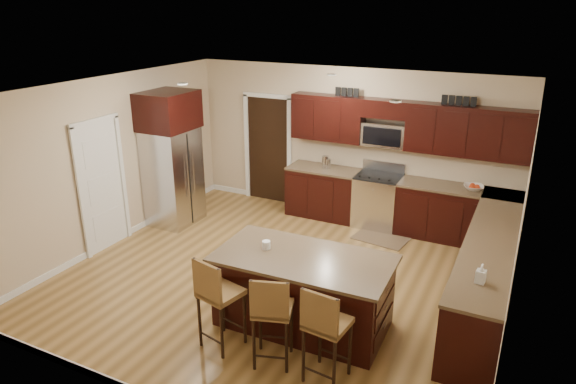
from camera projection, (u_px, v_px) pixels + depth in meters
The scene contains 23 objects.
floor at pixel (280, 278), 7.40m from camera, with size 6.00×6.00×0.00m, color olive.
ceiling at pixel (279, 90), 6.47m from camera, with size 6.00×6.00×0.00m, color silver.
wall_back at pixel (349, 143), 9.25m from camera, with size 6.00×6.00×0.00m, color #C9B391.
wall_left at pixel (112, 162), 8.18m from camera, with size 5.50×5.50×0.00m, color #C9B391.
wall_right at pixel (520, 232), 5.69m from camera, with size 5.50×5.50×0.00m, color #C9B391.
base_cabinets at pixel (437, 236), 7.67m from camera, with size 4.02×3.96×0.92m.
upper_cabinets at pixel (406, 124), 8.51m from camera, with size 4.00×0.33×0.80m.
range at pixel (378, 200), 9.02m from camera, with size 0.76×0.64×1.11m.
microwave at pixel (384, 135), 8.75m from camera, with size 0.76×0.31×0.40m, color silver.
doorway at pixel (268, 150), 10.03m from camera, with size 0.85×0.03×2.06m, color black.
pantry_door at pixel (102, 187), 8.03m from camera, with size 0.03×0.80×2.04m, color white.
letter_decor at pixel (400, 96), 8.41m from camera, with size 2.20×0.03×0.15m, color black, non-canonical shape.
island at pixel (303, 293), 6.21m from camera, with size 2.13×1.15×0.92m.
stool_left at pixel (216, 294), 5.69m from camera, with size 0.51×0.51×1.13m.
stool_mid at pixel (272, 310), 5.41m from camera, with size 0.52×0.52×1.10m.
stool_right at pixel (325, 325), 5.15m from camera, with size 0.46×0.46×1.12m.
refrigerator at pixel (172, 157), 8.91m from camera, with size 0.79×0.92×2.35m.
floor_mat at pixel (381, 238), 8.64m from camera, with size 0.87×0.58×0.01m, color brown.
fruit_bowl at pixel (474, 187), 8.20m from camera, with size 0.31×0.31×0.08m, color silver.
soap_bottle at pixel (481, 274), 5.45m from camera, with size 0.10×0.10×0.22m, color #B2B2B2.
canister_tall at pixel (325, 162), 9.24m from camera, with size 0.12×0.12×0.23m, color silver.
canister_short at pixel (328, 164), 9.23m from camera, with size 0.11×0.11×0.18m, color silver.
island_jar at pixel (266, 245), 6.23m from camera, with size 0.10×0.10×0.10m, color white.
Camera 1 is at (2.98, -5.79, 3.74)m, focal length 32.00 mm.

